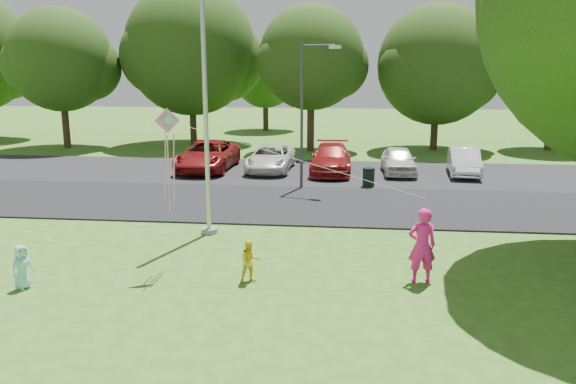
# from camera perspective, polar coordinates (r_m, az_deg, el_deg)

# --- Properties ---
(ground) EXTENTS (120.00, 120.00, 0.00)m
(ground) POSITION_cam_1_polar(r_m,az_deg,el_deg) (12.49, 2.31, -11.31)
(ground) COLOR #34671B
(ground) RESTS_ON ground
(park_road) EXTENTS (60.00, 6.00, 0.06)m
(park_road) POSITION_cam_1_polar(r_m,az_deg,el_deg) (21.02, 3.99, -1.29)
(park_road) COLOR black
(park_road) RESTS_ON ground
(parking_strip) EXTENTS (42.00, 7.00, 0.06)m
(parking_strip) POSITION_cam_1_polar(r_m,az_deg,el_deg) (27.37, 4.53, 1.95)
(parking_strip) COLOR black
(parking_strip) RESTS_ON ground
(flagpole) EXTENTS (0.50, 0.50, 10.00)m
(flagpole) POSITION_cam_1_polar(r_m,az_deg,el_deg) (16.96, -8.41, 9.44)
(flagpole) COLOR #B7BABF
(flagpole) RESTS_ON ground
(street_lamp) EXTENTS (1.65, 0.67, 6.05)m
(street_lamp) POSITION_cam_1_polar(r_m,az_deg,el_deg) (23.27, 1.96, 9.07)
(street_lamp) COLOR #3F3F44
(street_lamp) RESTS_ON ground
(trash_can) EXTENTS (0.53, 0.53, 0.85)m
(trash_can) POSITION_cam_1_polar(r_m,az_deg,el_deg) (24.21, 8.18, 1.42)
(trash_can) COLOR black
(trash_can) RESTS_ON ground
(tree_row) EXTENTS (64.35, 11.94, 10.88)m
(tree_row) POSITION_cam_1_polar(r_m,az_deg,el_deg) (35.64, 7.76, 13.51)
(tree_row) COLOR #332316
(tree_row) RESTS_ON ground
(horizon_trees) EXTENTS (77.46, 7.20, 7.02)m
(horizon_trees) POSITION_cam_1_polar(r_m,az_deg,el_deg) (45.40, 10.59, 11.41)
(horizon_trees) COLOR #332316
(horizon_trees) RESTS_ON ground
(parked_cars) EXTENTS (14.50, 5.23, 1.44)m
(parked_cars) POSITION_cam_1_polar(r_m,az_deg,el_deg) (27.34, 1.37, 3.47)
(parked_cars) COLOR maroon
(parked_cars) RESTS_ON ground
(woman) EXTENTS (0.72, 0.53, 1.84)m
(woman) POSITION_cam_1_polar(r_m,az_deg,el_deg) (13.73, 13.45, -5.32)
(woman) COLOR #EA1F8B
(woman) RESTS_ON ground
(child_yellow) EXTENTS (0.63, 0.58, 1.05)m
(child_yellow) POSITION_cam_1_polar(r_m,az_deg,el_deg) (13.53, -3.88, -7.02)
(child_yellow) COLOR yellow
(child_yellow) RESTS_ON ground
(child_blue) EXTENTS (0.53, 0.61, 1.05)m
(child_blue) POSITION_cam_1_polar(r_m,az_deg,el_deg) (14.50, -25.40, -6.90)
(child_blue) COLOR #97DCE8
(child_blue) RESTS_ON ground
(kite) EXTENTS (6.44, 0.65, 2.65)m
(kite) POSITION_cam_1_polar(r_m,az_deg,el_deg) (13.94, -11.55, 5.24)
(kite) COLOR pink
(kite) RESTS_ON ground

